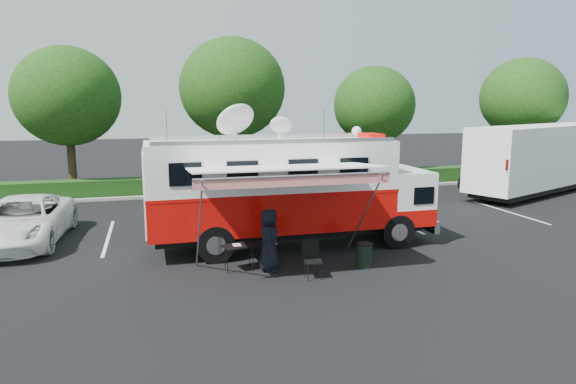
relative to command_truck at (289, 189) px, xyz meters
name	(u,v)px	position (x,y,z in m)	size (l,w,h in m)	color
ground_plane	(292,246)	(0.09, 0.00, -2.09)	(120.00, 120.00, 0.00)	black
back_border	(252,104)	(1.23, 12.90, 2.91)	(60.00, 6.14, 8.87)	#9E998E
stall_lines	(261,227)	(-0.41, 3.00, -2.09)	(24.12, 5.50, 0.01)	silver
command_truck	(289,189)	(0.00, 0.00, 0.00)	(10.18, 2.80, 4.89)	black
awning	(285,171)	(-0.91, -2.90, 1.06)	(5.56, 2.86, 3.35)	white
white_suv	(24,243)	(-9.34, 2.88, -2.09)	(2.82, 6.12, 1.70)	white
person	(269,270)	(-1.31, -2.44, -2.09)	(0.95, 0.62, 1.94)	black
folding_table	(239,247)	(-2.20, -2.17, -1.35)	(1.08, 0.90, 0.80)	black
folding_chair	(312,256)	(-0.22, -3.35, -1.45)	(0.58, 0.60, 1.08)	black
trash_bin	(364,255)	(1.66, -2.91, -1.70)	(0.52, 0.52, 0.78)	black
semi_trailer	(544,157)	(17.00, 7.07, -0.06)	(12.50, 7.41, 3.85)	white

